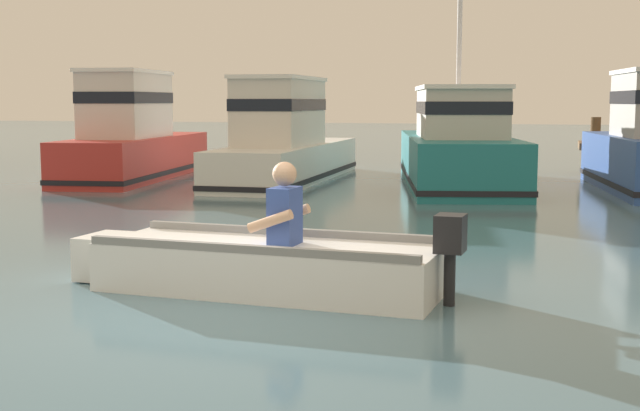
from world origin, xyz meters
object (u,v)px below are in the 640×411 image
object	(u,v)px
rowboat_with_person	(263,264)
moored_boat_white	(285,144)
moored_boat_red	(133,139)
moored_boat_teal	(457,148)

from	to	relation	value
rowboat_with_person	moored_boat_white	xyz separation A→B (m)	(-3.11, 10.26, 0.57)
moored_boat_red	moored_boat_white	distance (m)	3.48
rowboat_with_person	moored_boat_teal	xyz separation A→B (m)	(0.59, 10.28, 0.52)
rowboat_with_person	moored_boat_teal	distance (m)	10.31
rowboat_with_person	moored_boat_white	bearing A→B (deg)	106.85
moored_boat_white	moored_boat_teal	world-z (taller)	moored_boat_teal
moored_boat_red	moored_boat_white	world-z (taller)	moored_boat_red
rowboat_with_person	moored_boat_white	distance (m)	10.73
moored_boat_red	rowboat_with_person	bearing A→B (deg)	-56.55
rowboat_with_person	moored_boat_red	world-z (taller)	moored_boat_red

